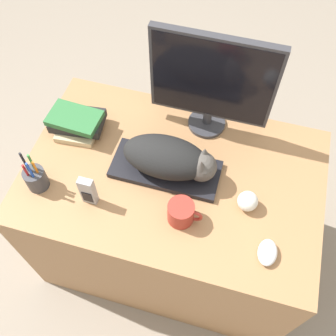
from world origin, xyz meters
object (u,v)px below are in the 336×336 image
keyboard (166,169)px  coffee_mug (182,213)px  pen_cup (36,178)px  monitor (212,82)px  baseball (248,201)px  computer_mouse (267,252)px  phone (88,191)px  book_stack (77,122)px  cat (171,158)px

keyboard → coffee_mug: coffee_mug is taller
keyboard → pen_cup: 0.49m
monitor → baseball: size_ratio=6.24×
keyboard → computer_mouse: size_ratio=4.26×
baseball → phone: 0.58m
keyboard → coffee_mug: (0.11, -0.18, 0.03)m
pen_cup → phone: size_ratio=1.41×
baseball → book_stack: 0.76m
monitor → pen_cup: (-0.55, -0.46, -0.20)m
coffee_mug → baseball: bearing=27.4°
monitor → coffee_mug: size_ratio=3.69×
book_stack → cat: bearing=-13.0°
cat → book_stack: (-0.43, 0.10, -0.05)m
monitor → baseball: bearing=-55.9°
monitor → coffee_mug: 0.49m
cat → computer_mouse: size_ratio=3.63×
keyboard → baseball: (0.33, -0.07, 0.03)m
cat → baseball: cat is taller
baseball → book_stack: (-0.74, 0.17, 0.01)m
cat → coffee_mug: cat is taller
keyboard → monitor: size_ratio=0.89×
monitor → computer_mouse: (0.33, -0.50, -0.23)m
monitor → phone: size_ratio=3.38×
baseball → phone: bearing=-166.6°
cat → pen_cup: bearing=-157.7°
coffee_mug → pen_cup: pen_cup is taller
pen_cup → baseball: bearing=9.2°
cat → baseball: 0.32m
monitor → book_stack: bearing=-161.6°
coffee_mug → pen_cup: (-0.56, -0.01, 0.01)m
computer_mouse → book_stack: 0.90m
coffee_mug → pen_cup: bearing=-178.7°
computer_mouse → coffee_mug: (-0.32, 0.05, 0.03)m
computer_mouse → phone: phone is taller
keyboard → cat: bearing=0.0°
coffee_mug → pen_cup: size_ratio=0.65×
computer_mouse → coffee_mug: bearing=170.6°
baseball → phone: (-0.56, -0.13, 0.03)m
keyboard → phone: size_ratio=3.02×
pen_cup → book_stack: 0.29m
computer_mouse → book_stack: bearing=158.4°
baseball → computer_mouse: bearing=-59.0°
phone → keyboard: bearing=40.6°
computer_mouse → keyboard: bearing=151.6°
book_stack → baseball: bearing=-12.6°
computer_mouse → cat: bearing=150.3°
pen_cup → computer_mouse: bearing=-2.6°
monitor → computer_mouse: size_ratio=4.78×
keyboard → monitor: (0.10, 0.27, 0.24)m
phone → coffee_mug: bearing=3.4°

